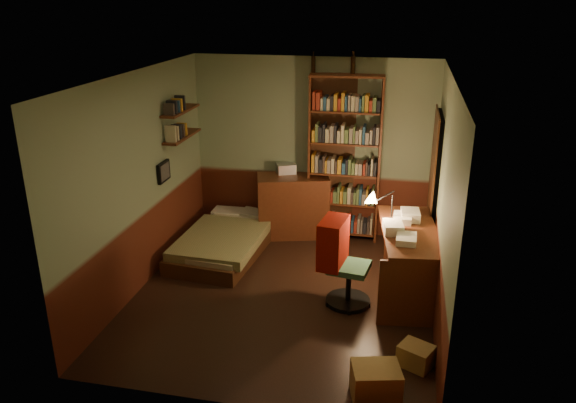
% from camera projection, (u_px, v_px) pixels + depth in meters
% --- Properties ---
extents(floor, '(3.50, 4.00, 0.02)m').
position_uv_depth(floor, '(284.00, 294.00, 6.81)').
color(floor, black).
rests_on(floor, ground).
extents(ceiling, '(3.50, 4.00, 0.02)m').
position_uv_depth(ceiling, '(283.00, 75.00, 5.89)').
color(ceiling, silver).
rests_on(ceiling, wall_back).
extents(wall_back, '(3.50, 0.02, 2.60)m').
position_uv_depth(wall_back, '(313.00, 147.00, 8.19)').
color(wall_back, gray).
rests_on(wall_back, ground).
extents(wall_left, '(0.02, 4.00, 2.60)m').
position_uv_depth(wall_left, '(140.00, 182.00, 6.69)').
color(wall_left, gray).
rests_on(wall_left, ground).
extents(wall_right, '(0.02, 4.00, 2.60)m').
position_uv_depth(wall_right, '(444.00, 204.00, 6.01)').
color(wall_right, gray).
rests_on(wall_right, ground).
extents(wall_front, '(3.50, 0.02, 2.60)m').
position_uv_depth(wall_front, '(230.00, 275.00, 4.51)').
color(wall_front, gray).
rests_on(wall_front, ground).
extents(doorway, '(0.06, 0.90, 2.00)m').
position_uv_depth(doorway, '(434.00, 191.00, 7.31)').
color(doorway, black).
rests_on(doorway, ground).
extents(door_trim, '(0.02, 0.98, 2.08)m').
position_uv_depth(door_trim, '(431.00, 190.00, 7.32)').
color(door_trim, '#3C2011').
rests_on(door_trim, ground).
extents(bed, '(1.15, 1.93, 0.55)m').
position_uv_depth(bed, '(225.00, 234.00, 7.80)').
color(bed, olive).
rests_on(bed, ground).
extents(dresser, '(1.13, 0.78, 0.92)m').
position_uv_depth(dresser, '(293.00, 206.00, 8.31)').
color(dresser, '#522614').
rests_on(dresser, ground).
extents(mini_stereo, '(0.33, 0.30, 0.14)m').
position_uv_depth(mini_stereo, '(286.00, 168.00, 8.26)').
color(mini_stereo, '#B2B2B7').
rests_on(mini_stereo, dresser).
extents(bookshelf, '(1.04, 0.40, 2.38)m').
position_uv_depth(bookshelf, '(344.00, 159.00, 7.99)').
color(bookshelf, '#522614').
rests_on(bookshelf, ground).
extents(bottle_left, '(0.07, 0.07, 0.22)m').
position_uv_depth(bottle_left, '(313.00, 64.00, 7.72)').
color(bottle_left, black).
rests_on(bottle_left, bookshelf).
extents(bottle_right, '(0.08, 0.08, 0.24)m').
position_uv_depth(bottle_right, '(353.00, 65.00, 7.61)').
color(bottle_right, black).
rests_on(bottle_right, bookshelf).
extents(desk, '(0.84, 1.61, 0.83)m').
position_uv_depth(desk, '(407.00, 261.00, 6.70)').
color(desk, '#522614').
rests_on(desk, ground).
extents(paper_stack, '(0.26, 0.32, 0.12)m').
position_uv_depth(paper_stack, '(393.00, 227.00, 6.46)').
color(paper_stack, silver).
rests_on(paper_stack, desk).
extents(desk_lamp, '(0.26, 0.26, 0.68)m').
position_uv_depth(desk_lamp, '(393.00, 196.00, 6.64)').
color(desk_lamp, black).
rests_on(desk_lamp, desk).
extents(office_chair, '(0.57, 0.52, 1.02)m').
position_uv_depth(office_chair, '(349.00, 264.00, 6.41)').
color(office_chair, '#326143').
rests_on(office_chair, ground).
extents(red_jacket, '(0.43, 0.54, 0.56)m').
position_uv_depth(red_jacket, '(327.00, 202.00, 6.07)').
color(red_jacket, '#991205').
rests_on(red_jacket, office_chair).
extents(wall_shelf_lower, '(0.20, 0.90, 0.03)m').
position_uv_depth(wall_shelf_lower, '(182.00, 136.00, 7.57)').
color(wall_shelf_lower, '#522614').
rests_on(wall_shelf_lower, wall_left).
extents(wall_shelf_upper, '(0.20, 0.90, 0.03)m').
position_uv_depth(wall_shelf_upper, '(181.00, 111.00, 7.45)').
color(wall_shelf_upper, '#522614').
rests_on(wall_shelf_upper, wall_left).
extents(framed_picture, '(0.04, 0.32, 0.26)m').
position_uv_depth(framed_picture, '(164.00, 172.00, 7.25)').
color(framed_picture, black).
rests_on(framed_picture, wall_left).
extents(cardboard_box_a, '(0.49, 0.43, 0.32)m').
position_uv_depth(cardboard_box_a, '(376.00, 383.00, 5.01)').
color(cardboard_box_a, '#A3884D').
rests_on(cardboard_box_a, ground).
extents(cardboard_box_b, '(0.39, 0.37, 0.22)m').
position_uv_depth(cardboard_box_b, '(416.00, 356.00, 5.46)').
color(cardboard_box_b, '#A3884D').
rests_on(cardboard_box_b, ground).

